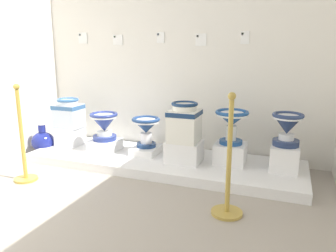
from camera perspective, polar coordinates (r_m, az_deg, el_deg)
ground_plane at (r=2.59m, az=-14.97°, el=-18.44°), size 5.71×5.80×0.02m
wall_back at (r=4.13m, az=1.76°, el=16.68°), size 3.91×0.06×3.17m
display_platform at (r=3.84m, az=-1.02°, el=-6.27°), size 3.21×0.97×0.10m
plinth_block_pale_glazed at (r=4.48m, az=-16.88°, el=-1.68°), size 0.29×0.30×0.24m
antique_toilet_pale_glazed at (r=4.41m, az=-17.16°, el=2.35°), size 0.34×0.28×0.38m
plinth_block_leftmost at (r=4.16m, az=-11.04°, el=-3.27°), size 0.36×0.30×0.13m
antique_toilet_leftmost at (r=4.09m, az=-11.20°, el=0.42°), size 0.35×0.35×0.34m
plinth_block_central_ornate at (r=3.97m, az=-3.84°, el=-4.21°), size 0.31×0.38×0.08m
antique_toilet_central_ornate at (r=3.90m, az=-3.91°, el=-0.18°), size 0.34×0.34×0.36m
plinth_block_broad_patterned at (r=3.64m, az=2.86°, el=-4.53°), size 0.38×0.32×0.24m
antique_toilet_broad_patterned at (r=3.55m, az=2.92°, el=0.83°), size 0.33×0.34×0.44m
plinth_block_slender_white at (r=3.66m, az=10.92°, el=-4.77°), size 0.33×0.32×0.23m
antique_toilet_slender_white at (r=3.56m, az=11.18°, el=1.01°), size 0.36×0.36×0.37m
plinth_block_tall_cobalt at (r=3.61m, az=19.86°, el=-5.26°), size 0.28×0.35×0.27m
antique_toilet_tall_cobalt at (r=3.52m, az=20.28°, el=0.03°), size 0.32×0.32×0.34m
info_placard_first at (r=4.72m, az=-14.80°, el=14.80°), size 0.14×0.01×0.15m
info_placard_second at (r=4.43m, az=-8.85°, el=14.82°), size 0.14×0.01×0.13m
info_placard_third at (r=4.17m, az=-1.32°, el=15.37°), size 0.10×0.01×0.13m
info_placard_fourth at (r=4.00m, az=5.83°, el=14.93°), size 0.13×0.01×0.14m
info_placard_fifth at (r=3.90m, az=13.43°, el=14.96°), size 0.10×0.01×0.14m
decorative_vase_companion at (r=4.58m, az=-21.20°, el=-2.48°), size 0.29×0.29×0.41m
stanchion_post_near_left at (r=3.66m, az=-24.19°, el=-3.97°), size 0.24×0.24×1.01m
stanchion_post_near_right at (r=2.71m, az=10.56°, el=-9.44°), size 0.26×0.26×1.02m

